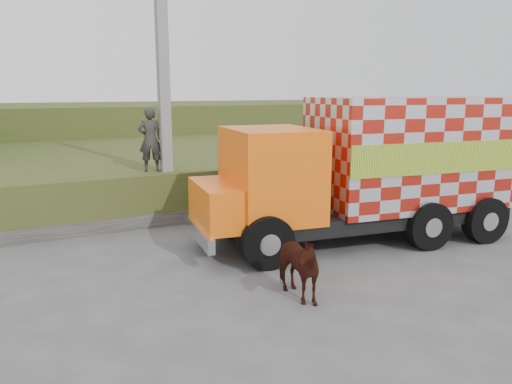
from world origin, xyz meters
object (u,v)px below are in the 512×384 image
cow (294,265)px  cargo_truck (372,168)px  utility_pole (163,82)px  pedestrian (150,140)px

cow → cargo_truck: bearing=31.6°
utility_pole → pedestrian: size_ratio=4.29×
cargo_truck → pedestrian: size_ratio=4.56×
utility_pole → cargo_truck: size_ratio=0.94×
cargo_truck → pedestrian: cargo_truck is taller
cargo_truck → utility_pole: bearing=142.9°
pedestrian → cargo_truck: bearing=154.1°
cow → pedestrian: bearing=95.9°
cow → pedestrian: 7.05m
utility_pole → cow: (0.38, -6.58, -3.42)m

